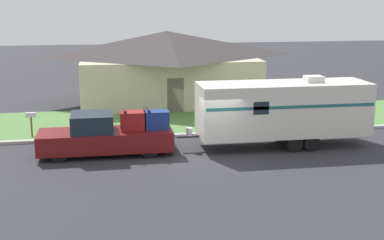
# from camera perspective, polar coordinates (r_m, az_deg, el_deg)

# --- Properties ---
(ground_plane) EXTENTS (120.00, 120.00, 0.00)m
(ground_plane) POSITION_cam_1_polar(r_m,az_deg,el_deg) (23.15, 2.25, -3.98)
(ground_plane) COLOR #2D2D33
(curb_strip) EXTENTS (80.00, 0.30, 0.14)m
(curb_strip) POSITION_cam_1_polar(r_m,az_deg,el_deg) (26.68, 0.59, -1.55)
(curb_strip) COLOR #ADADA8
(curb_strip) RESTS_ON ground_plane
(lawn_strip) EXTENTS (80.00, 7.00, 0.03)m
(lawn_strip) POSITION_cam_1_polar(r_m,az_deg,el_deg) (30.19, -0.66, 0.05)
(lawn_strip) COLOR #568442
(lawn_strip) RESTS_ON ground_plane
(house_across_street) EXTENTS (12.07, 8.64, 4.63)m
(house_across_street) POSITION_cam_1_polar(r_m,az_deg,el_deg) (35.60, -2.69, 5.88)
(house_across_street) COLOR beige
(house_across_street) RESTS_ON ground_plane
(pickup_truck) EXTENTS (5.91, 1.99, 2.00)m
(pickup_truck) POSITION_cam_1_polar(r_m,az_deg,el_deg) (23.64, -9.02, -1.61)
(pickup_truck) COLOR black
(pickup_truck) RESTS_ON ground_plane
(travel_trailer) EXTENTS (8.84, 2.36, 3.25)m
(travel_trailer) POSITION_cam_1_polar(r_m,az_deg,el_deg) (24.82, 9.71, 1.20)
(travel_trailer) COLOR black
(travel_trailer) RESTS_ON ground_plane
(mailbox) EXTENTS (0.48, 0.20, 1.24)m
(mailbox) POSITION_cam_1_polar(r_m,az_deg,el_deg) (27.37, -16.80, 0.18)
(mailbox) COLOR brown
(mailbox) RESTS_ON ground_plane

